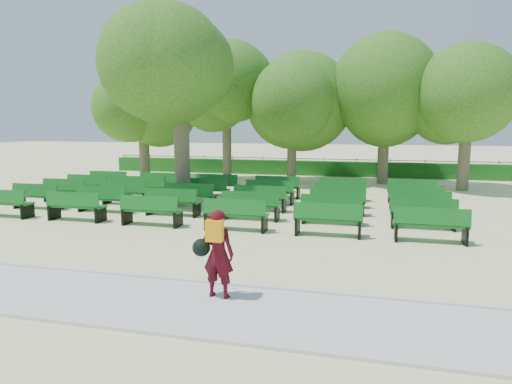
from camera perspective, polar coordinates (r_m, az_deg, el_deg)
ground at (r=15.22m, az=-0.96°, el=-3.49°), size 120.00×120.00×0.00m
paving at (r=8.58m, az=-14.47°, el=-13.12°), size 30.00×2.20×0.06m
curb at (r=9.53m, az=-11.10°, el=-10.67°), size 30.00×0.12×0.10m
hedge at (r=28.76m, az=6.43°, el=3.00°), size 26.00×0.70×0.90m
fence at (r=29.20m, az=6.53°, el=2.19°), size 26.00×0.10×1.02m
tree_line at (r=24.87m, az=5.13°, el=1.13°), size 21.80×6.80×7.04m
bench_array at (r=17.10m, az=-3.81°, el=-1.84°), size 1.97×0.75×1.22m
tree_among at (r=18.29m, az=-9.43°, el=13.00°), size 4.79×4.79×6.83m
person at (r=8.21m, az=-4.93°, el=-7.53°), size 0.77×0.47×1.60m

